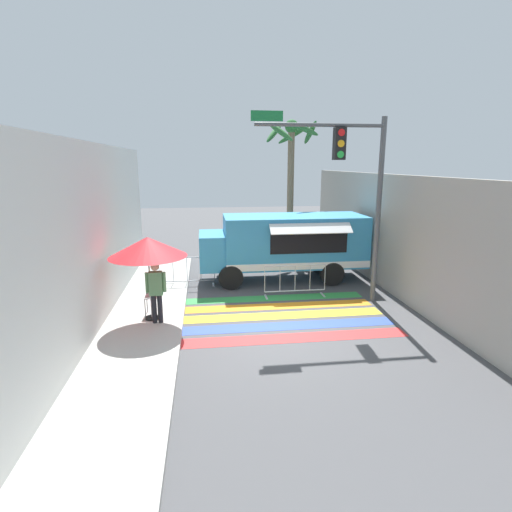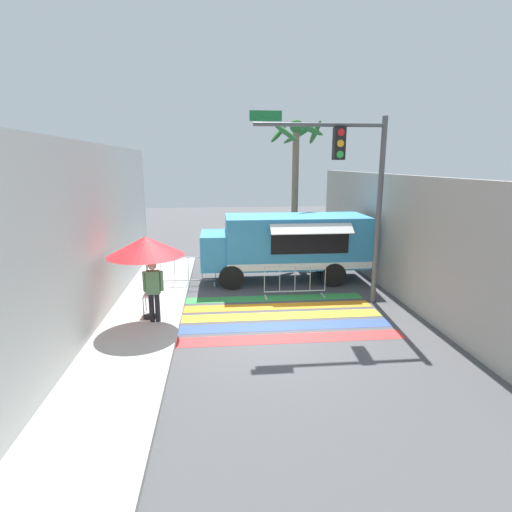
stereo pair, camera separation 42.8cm
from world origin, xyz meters
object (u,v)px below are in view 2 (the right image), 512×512
Objects in this scene: barricade_front at (295,281)px; palm_tree at (296,158)px; food_truck at (283,243)px; barricade_side at (188,271)px; patio_umbrella at (146,246)px; traffic_signal_pole at (355,177)px; vendor_person at (153,288)px; folding_chair at (151,291)px.

palm_tree is at bearing 79.46° from barricade_front.
food_truck reaches higher than barricade_side.
patio_umbrella is 9.91m from palm_tree.
traffic_signal_pole is 2.92× the size of barricade_side.
food_truck is 3.96m from traffic_signal_pole.
vendor_person is 0.27× the size of palm_tree.
barricade_side is at bearing 74.92° from folding_chair.
patio_umbrella is (-5.91, -1.05, -1.73)m from traffic_signal_pole.
vendor_person reaches higher than barricade_side.
traffic_signal_pole is at bearing -23.84° from barricade_front.
patio_umbrella is 1.45m from folding_chair.
vendor_person is at bearing -135.75° from food_truck.
barricade_side is (-3.52, 1.57, -0.00)m from barricade_front.
palm_tree is at bearing 55.25° from patio_umbrella.
vendor_person is 4.65m from barricade_front.
barricade_front is at bearing 24.44° from vendor_person.
barricade_front is at bearing -87.46° from food_truck.
vendor_person reaches higher than barricade_front.
food_truck reaches higher than patio_umbrella.
traffic_signal_pole is 6.71m from folding_chair.
vendor_person is (0.19, -0.73, 0.32)m from folding_chair.
palm_tree is at bearing 54.60° from folding_chair.
palm_tree is (5.30, 8.18, 3.43)m from vendor_person.
folding_chair is (-0.01, 0.45, -1.37)m from patio_umbrella.
barricade_front is (4.15, 2.02, -0.54)m from vendor_person.
patio_umbrella is at bearing -124.75° from palm_tree.
folding_chair is at bearing 103.04° from vendor_person.
patio_umbrella is at bearing -158.11° from barricade_front.
vendor_person is at bearing -74.44° from folding_chair.
patio_umbrella is at bearing -103.85° from barricade_side.
traffic_signal_pole is (1.66, -2.64, 2.44)m from food_truck.
barricade_side is 7.66m from palm_tree.
traffic_signal_pole is 6.25m from patio_umbrella.
vendor_person is 0.81× the size of barricade_front.
vendor_person is at bearing -56.74° from patio_umbrella.
folding_chair is 0.16× the size of palm_tree.
vendor_person is at bearing -99.99° from barricade_side.
palm_tree is (1.23, 4.22, 3.08)m from food_truck.
food_truck is at bearing 38.16° from folding_chair.
patio_umbrella is 0.37× the size of palm_tree.
folding_chair is at bearing -106.07° from barricade_side.
food_truck is 2.66× the size of patio_umbrella.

